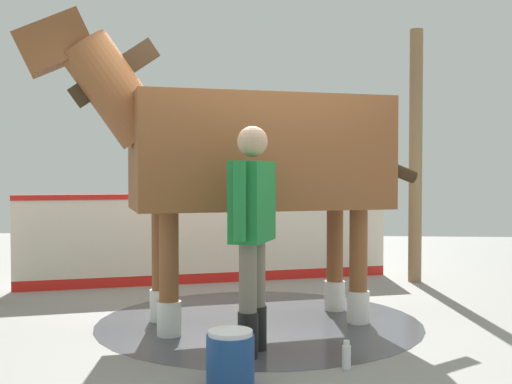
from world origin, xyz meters
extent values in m
cube|color=gray|center=(0.00, 0.00, -0.01)|extent=(16.00, 16.00, 0.02)
cylinder|color=#42444C|center=(-0.19, -0.04, 0.00)|extent=(2.89, 2.89, 0.00)
cube|color=silver|center=(-2.19, -0.76, 0.51)|extent=(1.61, 4.31, 1.02)
cube|color=red|center=(-2.19, -0.76, 1.05)|extent=(1.63, 4.32, 0.06)
cube|color=red|center=(-2.19, -0.76, 0.06)|extent=(1.61, 4.31, 0.12)
cylinder|color=olive|center=(-2.45, 1.71, 1.54)|extent=(0.16, 0.16, 3.07)
cube|color=brown|center=(-0.19, -0.04, 1.51)|extent=(1.68, 2.42, 0.98)
cylinder|color=brown|center=(0.35, -0.74, 0.51)|extent=(0.16, 0.16, 1.02)
cylinder|color=silver|center=(0.35, -0.74, 0.14)|extent=(0.20, 0.20, 0.29)
cylinder|color=brown|center=(-0.16, -0.92, 0.51)|extent=(0.16, 0.16, 1.02)
cylinder|color=silver|center=(-0.16, -0.92, 0.14)|extent=(0.20, 0.20, 0.29)
cylinder|color=brown|center=(-0.23, 0.84, 0.51)|extent=(0.16, 0.16, 1.02)
cylinder|color=silver|center=(-0.23, 0.84, 0.14)|extent=(0.20, 0.20, 0.29)
cylinder|color=brown|center=(-0.74, 0.66, 0.51)|extent=(0.16, 0.16, 1.02)
cylinder|color=silver|center=(-0.74, 0.66, 0.14)|extent=(0.20, 0.20, 0.29)
cylinder|color=brown|center=(0.23, -1.22, 2.02)|extent=(0.71, 0.97, 0.98)
cube|color=#382819|center=(0.23, -1.22, 2.17)|extent=(0.31, 0.73, 0.61)
cube|color=brown|center=(0.39, -1.67, 2.39)|extent=(0.48, 0.71, 0.56)
cylinder|color=#382819|center=(-0.61, 1.09, 1.41)|extent=(0.35, 0.70, 0.35)
cylinder|color=black|center=(0.70, 0.01, 0.17)|extent=(0.15, 0.15, 0.33)
cylinder|color=slate|center=(0.70, 0.01, 0.58)|extent=(0.13, 0.13, 0.50)
cylinder|color=black|center=(0.92, -0.04, 0.17)|extent=(0.15, 0.15, 0.33)
cylinder|color=slate|center=(0.92, -0.04, 0.58)|extent=(0.13, 0.13, 0.50)
cube|color=#1E7F38|center=(0.81, -0.02, 1.13)|extent=(0.52, 0.32, 0.59)
cylinder|color=#1E7F38|center=(0.52, 0.05, 1.14)|extent=(0.09, 0.09, 0.56)
cylinder|color=#1E7F38|center=(1.10, -0.08, 1.14)|extent=(0.09, 0.09, 0.56)
sphere|color=tan|center=(0.81, -0.02, 1.57)|extent=(0.23, 0.23, 0.23)
cylinder|color=#1E478C|center=(1.49, -0.10, 0.16)|extent=(0.31, 0.31, 0.31)
cylinder|color=white|center=(1.49, -0.10, 0.33)|extent=(0.28, 0.28, 0.03)
cylinder|color=white|center=(1.12, 0.65, 0.08)|extent=(0.06, 0.06, 0.16)
cylinder|color=white|center=(1.12, 0.65, 0.18)|extent=(0.04, 0.04, 0.03)
cylinder|color=#CC5933|center=(1.21, -0.17, 0.10)|extent=(0.07, 0.07, 0.20)
cylinder|color=black|center=(1.21, -0.17, 0.22)|extent=(0.05, 0.05, 0.04)
camera|label=1|loc=(5.49, 0.36, 1.35)|focal=44.98mm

